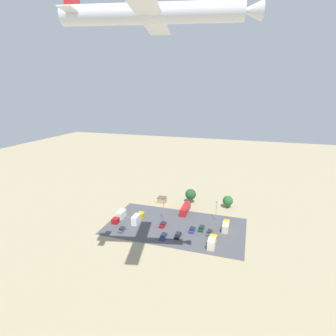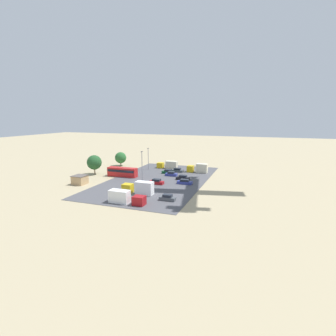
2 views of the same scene
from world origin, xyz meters
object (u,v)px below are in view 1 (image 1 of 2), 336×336
at_px(parked_car_2, 163,225).
at_px(parked_car_4, 210,233).
at_px(parked_truck_0, 137,218).
at_px(shed_building, 162,200).
at_px(parked_truck_2, 212,242).
at_px(parked_car_3, 122,230).
at_px(parked_car_1, 201,228).
at_px(airplane, 157,13).
at_px(parked_car_0, 178,235).
at_px(parked_truck_1, 226,226).
at_px(parked_truck_3, 120,216).
at_px(bus, 185,209).
at_px(parked_car_5, 163,236).
at_px(parked_car_6, 192,230).

xyz_separation_m(parked_car_2, parked_car_4, (-18.88, 0.65, -0.03)).
bearing_deg(parked_truck_0, shed_building, 81.50).
height_order(parked_truck_0, parked_truck_2, parked_truck_0).
height_order(parked_car_3, parked_truck_2, parked_truck_2).
bearing_deg(parked_car_1, parked_truck_0, -176.88).
height_order(parked_truck_0, airplane, airplane).
bearing_deg(parked_car_0, parked_car_4, -153.78).
bearing_deg(parked_truck_0, parked_car_3, -106.48).
height_order(parked_truck_0, parked_truck_1, parked_truck_0).
relative_size(parked_truck_1, parked_truck_3, 0.90).
relative_size(bus, parked_car_2, 2.41).
distance_m(parked_truck_3, airplane, 82.96).
height_order(parked_truck_1, parked_truck_3, parked_truck_3).
xyz_separation_m(parked_car_5, parked_truck_3, (22.21, -8.36, 0.78)).
distance_m(parked_car_0, parked_truck_3, 27.90).
relative_size(parked_car_4, parked_car_6, 1.08).
relative_size(parked_car_5, airplane, 0.14).
relative_size(parked_car_0, parked_truck_3, 0.48).
bearing_deg(bus, shed_building, -28.23).
relative_size(parked_car_1, airplane, 0.13).
distance_m(parked_car_6, parked_truck_2, 11.66).
distance_m(parked_car_2, parked_car_3, 16.25).
distance_m(parked_car_0, parked_car_5, 5.36).
relative_size(shed_building, airplane, 0.12).
relative_size(parked_car_6, parked_truck_0, 0.46).
xyz_separation_m(parked_car_0, airplane, (-5.85, 36.44, 63.69)).
bearing_deg(parked_car_3, parked_car_5, -178.35).
bearing_deg(parked_truck_2, parked_truck_1, 75.42).
bearing_deg(parked_car_6, parked_truck_1, 24.09).
bearing_deg(parked_truck_0, parked_car_4, -1.86).
bearing_deg(parked_truck_3, parked_truck_1, -173.96).
bearing_deg(parked_truck_0, parked_car_0, -18.48).
bearing_deg(parked_truck_3, parked_car_6, 178.48).
xyz_separation_m(parked_car_0, parked_truck_3, (27.16, -6.31, 0.73)).
distance_m(parked_car_2, parked_truck_0, 11.20).
relative_size(parked_car_0, parked_truck_1, 0.53).
height_order(parked_car_1, parked_car_4, parked_car_4).
bearing_deg(parked_car_4, parked_truck_0, -1.86).
distance_m(parked_car_5, parked_truck_0, 16.46).
bearing_deg(parked_truck_3, parked_car_3, 121.69).
bearing_deg(parked_car_0, bus, -83.58).
bearing_deg(parked_car_1, parked_car_2, -173.42).
xyz_separation_m(parked_car_4, parked_car_6, (6.79, -0.08, 0.01)).
bearing_deg(parked_car_1, parked_car_4, -33.90).
xyz_separation_m(shed_building, bus, (-13.43, 7.21, 0.38)).
relative_size(shed_building, parked_truck_0, 0.46).
bearing_deg(parked_car_2, parked_car_4, -1.98).
xyz_separation_m(bus, parked_car_2, (5.54, 15.01, -1.01)).
bearing_deg(parked_truck_1, parked_car_3, -160.53).
bearing_deg(parked_truck_0, parked_car_5, -30.82).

